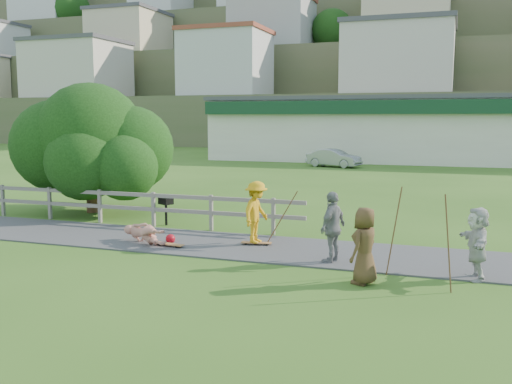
# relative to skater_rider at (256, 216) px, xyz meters

# --- Properties ---
(ground) EXTENTS (260.00, 260.00, 0.00)m
(ground) POSITION_rel_skater_rider_xyz_m (-2.02, -1.73, -0.83)
(ground) COLOR #305919
(ground) RESTS_ON ground
(path) EXTENTS (34.00, 3.00, 0.04)m
(path) POSITION_rel_skater_rider_xyz_m (-2.02, -0.23, -0.81)
(path) COLOR #3E3E41
(path) RESTS_ON ground
(fence) EXTENTS (15.05, 0.10, 1.10)m
(fence) POSITION_rel_skater_rider_xyz_m (-6.63, 1.57, -0.11)
(fence) COLOR #5F5C54
(fence) RESTS_ON ground
(strip_mall) EXTENTS (32.50, 10.75, 5.10)m
(strip_mall) POSITION_rel_skater_rider_xyz_m (1.98, 33.21, 1.75)
(strip_mall) COLOR silver
(strip_mall) RESTS_ON ground
(hillside) EXTENTS (220.00, 67.00, 47.50)m
(hillside) POSITION_rel_skater_rider_xyz_m (-2.02, 89.58, 13.58)
(hillside) COLOR #4C5B35
(hillside) RESTS_ON ground
(skater_rider) EXTENTS (0.77, 1.15, 1.67)m
(skater_rider) POSITION_rel_skater_rider_xyz_m (0.00, 0.00, 0.00)
(skater_rider) COLOR gold
(skater_rider) RESTS_ON ground
(skater_fallen) EXTENTS (1.13, 1.67, 0.61)m
(skater_fallen) POSITION_rel_skater_rider_xyz_m (-2.94, -0.84, -0.53)
(skater_fallen) COLOR tan
(skater_fallen) RESTS_ON ground
(spectator_b) EXTENTS (0.71, 1.09, 1.73)m
(spectator_b) POSITION_rel_skater_rider_xyz_m (2.31, -1.12, 0.03)
(spectator_b) COLOR gray
(spectator_b) RESTS_ON ground
(spectator_c) EXTENTS (0.76, 0.92, 1.62)m
(spectator_c) POSITION_rel_skater_rider_xyz_m (3.28, -2.57, -0.02)
(spectator_c) COLOR #503920
(spectator_c) RESTS_ON ground
(spectator_d) EXTENTS (0.75, 1.53, 1.58)m
(spectator_d) POSITION_rel_skater_rider_xyz_m (5.50, -1.50, -0.04)
(spectator_d) COLOR #B8B9B4
(spectator_d) RESTS_ON ground
(car_silver) EXTENTS (4.04, 2.31, 1.26)m
(car_silver) POSITION_rel_skater_rider_xyz_m (-3.03, 25.20, -0.20)
(car_silver) COLOR #95989C
(car_silver) RESTS_ON ground
(tree) EXTENTS (6.35, 6.35, 3.37)m
(tree) POSITION_rel_skater_rider_xyz_m (-7.50, 3.31, 0.85)
(tree) COLOR black
(tree) RESTS_ON ground
(bbq) EXTENTS (0.51, 0.46, 0.90)m
(bbq) POSITION_rel_skater_rider_xyz_m (-3.74, 1.89, -0.38)
(bbq) COLOR black
(bbq) RESTS_ON ground
(longboard_rider) EXTENTS (0.85, 0.33, 0.09)m
(longboard_rider) POSITION_rel_skater_rider_xyz_m (0.00, 0.00, -0.79)
(longboard_rider) COLOR #965D31
(longboard_rider) RESTS_ON ground
(longboard_fallen) EXTENTS (0.90, 0.35, 0.10)m
(longboard_fallen) POSITION_rel_skater_rider_xyz_m (-2.14, -0.94, -0.78)
(longboard_fallen) COLOR #965D31
(longboard_fallen) RESTS_ON ground
(helmet) EXTENTS (0.27, 0.27, 0.27)m
(helmet) POSITION_rel_skater_rider_xyz_m (-2.34, -0.49, -0.70)
(helmet) COLOR #A20B17
(helmet) RESTS_ON ground
(pole_rider) EXTENTS (0.03, 0.03, 1.72)m
(pole_rider) POSITION_rel_skater_rider_xyz_m (0.60, 0.40, 0.03)
(pole_rider) COLOR brown
(pole_rider) RESTS_ON ground
(pole_spec_left) EXTENTS (0.03, 0.03, 1.99)m
(pole_spec_left) POSITION_rel_skater_rider_xyz_m (3.79, -1.75, 0.16)
(pole_spec_left) COLOR brown
(pole_spec_left) RESTS_ON ground
(pole_spec_right) EXTENTS (0.03, 0.03, 1.98)m
(pole_spec_right) POSITION_rel_skater_rider_xyz_m (4.92, -2.64, 0.16)
(pole_spec_right) COLOR brown
(pole_spec_right) RESTS_ON ground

